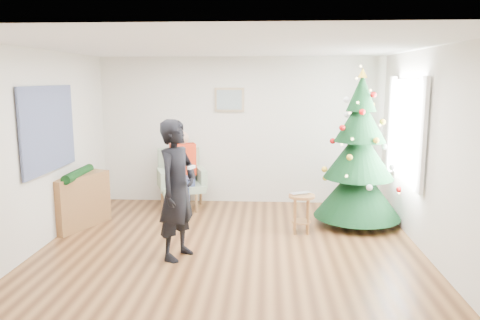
# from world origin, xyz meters

# --- Properties ---
(floor) EXTENTS (5.00, 5.00, 0.00)m
(floor) POSITION_xyz_m (0.00, 0.00, 0.00)
(floor) COLOR brown
(floor) RESTS_ON ground
(ceiling) EXTENTS (5.00, 5.00, 0.00)m
(ceiling) POSITION_xyz_m (0.00, 0.00, 2.60)
(ceiling) COLOR white
(ceiling) RESTS_ON wall_back
(wall_back) EXTENTS (5.00, 0.00, 5.00)m
(wall_back) POSITION_xyz_m (0.00, 2.50, 1.30)
(wall_back) COLOR silver
(wall_back) RESTS_ON floor
(wall_front) EXTENTS (5.00, 0.00, 5.00)m
(wall_front) POSITION_xyz_m (0.00, -2.50, 1.30)
(wall_front) COLOR silver
(wall_front) RESTS_ON floor
(wall_left) EXTENTS (0.00, 5.00, 5.00)m
(wall_left) POSITION_xyz_m (-2.50, 0.00, 1.30)
(wall_left) COLOR silver
(wall_left) RESTS_ON floor
(wall_right) EXTENTS (0.00, 5.00, 5.00)m
(wall_right) POSITION_xyz_m (2.50, 0.00, 1.30)
(wall_right) COLOR silver
(wall_right) RESTS_ON floor
(window_panel) EXTENTS (0.04, 1.30, 1.40)m
(window_panel) POSITION_xyz_m (2.47, 1.00, 1.50)
(window_panel) COLOR white
(window_panel) RESTS_ON wall_right
(curtains) EXTENTS (0.05, 1.75, 1.50)m
(curtains) POSITION_xyz_m (2.44, 1.00, 1.50)
(curtains) COLOR white
(curtains) RESTS_ON wall_right
(christmas_tree) EXTENTS (1.31, 1.31, 2.37)m
(christmas_tree) POSITION_xyz_m (1.86, 1.25, 1.07)
(christmas_tree) COLOR #3F2816
(christmas_tree) RESTS_ON floor
(stool) EXTENTS (0.38, 0.38, 0.57)m
(stool) POSITION_xyz_m (0.98, 0.79, 0.29)
(stool) COLOR brown
(stool) RESTS_ON floor
(laptop) EXTENTS (0.37, 0.33, 0.02)m
(laptop) POSITION_xyz_m (0.98, 0.79, 0.58)
(laptop) COLOR silver
(laptop) RESTS_ON stool
(armchair) EXTENTS (0.93, 0.91, 1.01)m
(armchair) POSITION_xyz_m (-1.01, 2.06, 0.37)
(armchair) COLOR #8BA384
(armchair) RESTS_ON floor
(seated_person) EXTENTS (0.53, 0.69, 1.32)m
(seated_person) POSITION_xyz_m (-0.99, 2.01, 0.68)
(seated_person) COLOR navy
(seated_person) RESTS_ON armchair
(standing_man) EXTENTS (0.63, 0.74, 1.74)m
(standing_man) POSITION_xyz_m (-0.62, -0.25, 0.87)
(standing_man) COLOR black
(standing_man) RESTS_ON floor
(game_controller) EXTENTS (0.08, 0.13, 0.04)m
(game_controller) POSITION_xyz_m (-0.44, -0.28, 1.16)
(game_controller) COLOR white
(game_controller) RESTS_ON standing_man
(console) EXTENTS (0.66, 1.04, 0.80)m
(console) POSITION_xyz_m (-2.33, 0.86, 0.40)
(console) COLOR brown
(console) RESTS_ON floor
(garland) EXTENTS (0.14, 0.90, 0.14)m
(garland) POSITION_xyz_m (-2.33, 0.86, 0.82)
(garland) COLOR black
(garland) RESTS_ON console
(tapestry) EXTENTS (0.03, 1.50, 1.15)m
(tapestry) POSITION_xyz_m (-2.46, 0.30, 1.55)
(tapestry) COLOR black
(tapestry) RESTS_ON wall_left
(framed_picture) EXTENTS (0.52, 0.05, 0.42)m
(framed_picture) POSITION_xyz_m (-0.20, 2.46, 1.85)
(framed_picture) COLOR tan
(framed_picture) RESTS_ON wall_back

